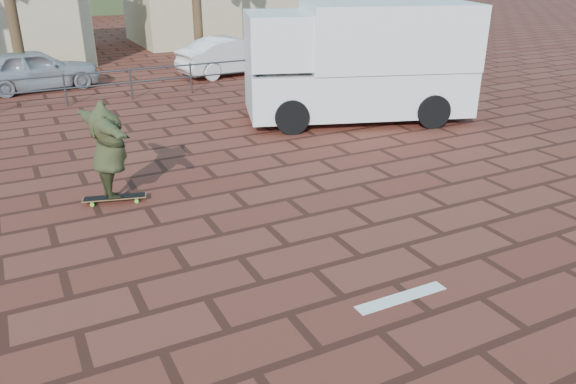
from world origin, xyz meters
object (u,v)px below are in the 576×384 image
object	(u,v)px
longboard	(115,198)
skateboarder	(108,150)
campervan	(360,60)
car_white	(233,56)
car_silver	(35,70)

from	to	relation	value
longboard	skateboarder	distance (m)	0.95
longboard	campervan	distance (m)	8.07
longboard	campervan	xyz separation A→B (m)	(7.36, 2.92, 1.57)
campervan	car_white	world-z (taller)	campervan
car_silver	longboard	bearing A→B (deg)	176.07
longboard	skateboarder	world-z (taller)	skateboarder
campervan	car_white	bearing A→B (deg)	113.78
skateboarder	car_silver	bearing A→B (deg)	-7.67
campervan	car_silver	world-z (taller)	campervan
campervan	longboard	bearing A→B (deg)	-139.84
longboard	car_silver	xyz separation A→B (m)	(-0.46, 11.05, 0.61)
campervan	car_white	xyz separation A→B (m)	(-0.71, 7.66, -0.94)
longboard	car_white	world-z (taller)	car_white
skateboarder	car_white	size ratio (longest dim) A/B	0.52
car_silver	car_white	size ratio (longest dim) A/B	0.95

